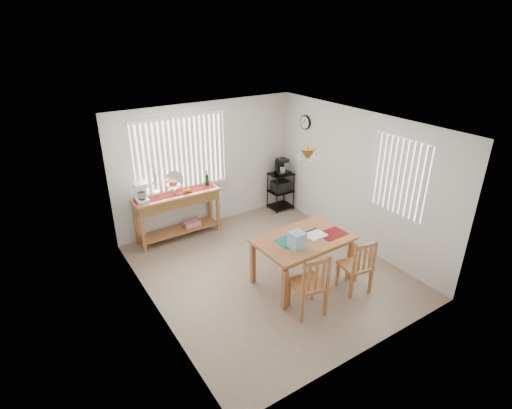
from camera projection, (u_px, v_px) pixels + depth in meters
ground at (268, 271)px, 7.04m from camera, size 4.00×4.50×0.01m
room_shell at (269, 181)px, 6.34m from camera, size 4.20×4.70×2.70m
sideboard at (178, 204)px, 7.86m from camera, size 1.70×0.48×0.96m
sideboard_items at (161, 189)px, 7.56m from camera, size 1.61×0.41×0.73m
wire_cart at (281, 188)px, 9.16m from camera, size 0.51×0.41×0.87m
cart_items at (281, 166)px, 8.96m from camera, size 0.20×0.25×0.36m
dining_table at (303, 243)px, 6.48m from camera, size 1.55×1.03×0.82m
table_items at (302, 239)px, 6.23m from camera, size 1.18×0.54×0.26m
chair_left at (309, 285)px, 5.84m from camera, size 0.54×0.54×1.02m
chair_right at (357, 266)px, 6.34m from camera, size 0.50×0.50×0.95m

